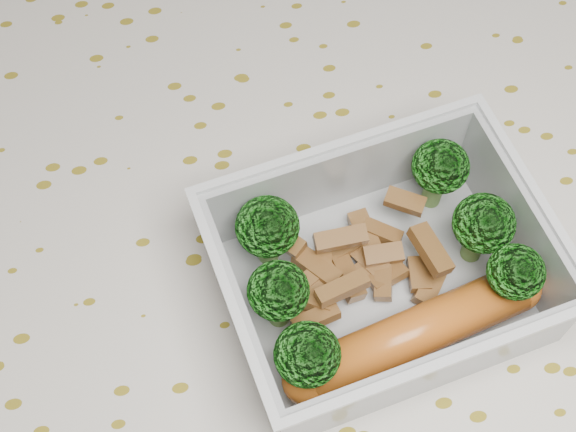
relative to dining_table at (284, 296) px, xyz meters
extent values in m
cube|color=brown|center=(0.00, 0.00, 0.06)|extent=(1.40, 0.90, 0.04)
cube|color=silver|center=(0.00, 0.00, 0.09)|extent=(1.46, 0.96, 0.01)
cube|color=silver|center=(0.05, -0.04, 0.09)|extent=(0.19, 0.16, 0.00)
cube|color=silver|center=(0.04, 0.02, 0.12)|extent=(0.17, 0.03, 0.06)
cube|color=silver|center=(0.06, -0.11, 0.12)|extent=(0.17, 0.03, 0.06)
cube|color=silver|center=(0.13, -0.03, 0.12)|extent=(0.03, 0.12, 0.06)
cube|color=silver|center=(-0.03, -0.06, 0.12)|extent=(0.03, 0.12, 0.06)
cube|color=silver|center=(0.04, 0.02, 0.15)|extent=(0.18, 0.04, 0.00)
cube|color=silver|center=(0.06, -0.11, 0.15)|extent=(0.18, 0.04, 0.00)
cube|color=silver|center=(0.14, -0.03, 0.15)|extent=(0.03, 0.13, 0.00)
cube|color=silver|center=(-0.04, -0.06, 0.15)|extent=(0.03, 0.13, 0.00)
cylinder|color=#608C3F|center=(-0.01, -0.01, 0.11)|extent=(0.01, 0.01, 0.03)
ellipsoid|color=#2D8424|center=(-0.01, -0.01, 0.13)|extent=(0.04, 0.04, 0.03)
cylinder|color=#608C3F|center=(0.10, 0.01, 0.11)|extent=(0.01, 0.01, 0.03)
ellipsoid|color=#2D8424|center=(0.10, 0.01, 0.13)|extent=(0.03, 0.03, 0.03)
cylinder|color=#608C3F|center=(-0.01, -0.05, 0.11)|extent=(0.01, 0.01, 0.03)
ellipsoid|color=#2D8424|center=(-0.01, -0.05, 0.13)|extent=(0.03, 0.03, 0.03)
cylinder|color=#608C3F|center=(0.11, -0.03, 0.11)|extent=(0.01, 0.01, 0.03)
ellipsoid|color=#2D8424|center=(0.11, -0.03, 0.13)|extent=(0.04, 0.04, 0.03)
cylinder|color=#608C3F|center=(0.00, -0.09, 0.11)|extent=(0.01, 0.01, 0.03)
ellipsoid|color=#2D8424|center=(0.00, -0.09, 0.13)|extent=(0.04, 0.04, 0.03)
cylinder|color=#608C3F|center=(0.12, -0.06, 0.11)|extent=(0.01, 0.01, 0.03)
ellipsoid|color=#2D8424|center=(0.12, -0.06, 0.13)|extent=(0.03, 0.03, 0.03)
cube|color=brown|center=(0.01, -0.05, 0.10)|extent=(0.03, 0.02, 0.01)
cube|color=brown|center=(0.01, -0.04, 0.11)|extent=(0.02, 0.03, 0.01)
cube|color=brown|center=(0.05, -0.04, 0.10)|extent=(0.02, 0.02, 0.01)
cube|color=brown|center=(0.08, -0.04, 0.12)|extent=(0.02, 0.03, 0.01)
cube|color=brown|center=(0.04, -0.03, 0.10)|extent=(0.03, 0.02, 0.01)
cube|color=brown|center=(0.07, 0.00, 0.12)|extent=(0.03, 0.02, 0.01)
cube|color=brown|center=(0.08, -0.05, 0.10)|extent=(0.03, 0.03, 0.01)
cube|color=brown|center=(0.03, -0.02, 0.12)|extent=(0.03, 0.01, 0.01)
cube|color=brown|center=(0.01, -0.06, 0.11)|extent=(0.03, 0.02, 0.01)
cube|color=brown|center=(0.05, -0.03, 0.10)|extent=(0.03, 0.03, 0.01)
cube|color=brown|center=(0.01, -0.03, 0.11)|extent=(0.03, 0.03, 0.01)
cube|color=brown|center=(0.06, -0.04, 0.10)|extent=(0.03, 0.02, 0.01)
cube|color=brown|center=(0.05, -0.03, 0.11)|extent=(0.02, 0.01, 0.01)
cube|color=brown|center=(0.01, -0.04, 0.11)|extent=(0.03, 0.02, 0.01)
cube|color=brown|center=(0.01, -0.03, 0.10)|extent=(0.02, 0.03, 0.01)
cube|color=brown|center=(0.02, -0.05, 0.12)|extent=(0.03, 0.02, 0.01)
cube|color=brown|center=(0.06, -0.01, 0.10)|extent=(0.03, 0.02, 0.01)
cube|color=brown|center=(0.05, -0.01, 0.10)|extent=(0.02, 0.03, 0.01)
cube|color=brown|center=(0.03, -0.04, 0.10)|extent=(0.02, 0.03, 0.01)
cube|color=brown|center=(0.00, -0.01, 0.12)|extent=(0.02, 0.02, 0.01)
cube|color=brown|center=(0.07, -0.04, 0.10)|extent=(0.01, 0.02, 0.01)
cube|color=brown|center=(0.02, -0.03, 0.10)|extent=(0.02, 0.03, 0.01)
cube|color=brown|center=(0.03, -0.02, 0.10)|extent=(0.02, 0.02, 0.01)
cube|color=brown|center=(0.01, -0.05, 0.11)|extent=(0.03, 0.02, 0.01)
cylinder|color=#BD5C1A|center=(0.06, -0.08, 0.11)|extent=(0.13, 0.06, 0.03)
sphere|color=#BD5C1A|center=(0.12, -0.06, 0.11)|extent=(0.03, 0.03, 0.03)
sphere|color=#BD5C1A|center=(0.00, -0.10, 0.11)|extent=(0.03, 0.03, 0.03)
camera|label=1|loc=(-0.04, -0.22, 0.53)|focal=50.00mm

